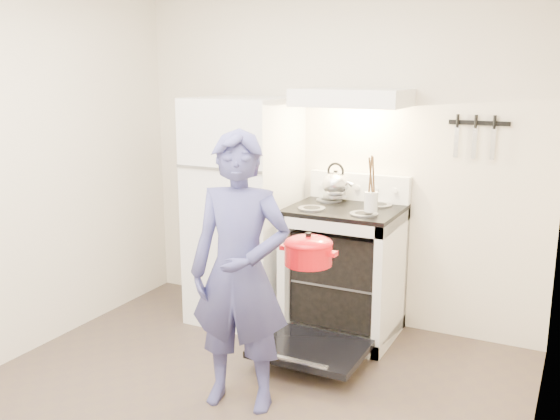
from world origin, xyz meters
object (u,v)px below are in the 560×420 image
object	(u,v)px
tea_kettle	(335,182)
dutch_oven	(308,254)
stove_body	(344,274)
refrigerator	(244,211)
person	(240,273)

from	to	relation	value
tea_kettle	dutch_oven	world-z (taller)	tea_kettle
stove_body	dutch_oven	bearing A→B (deg)	-84.23
refrigerator	person	world-z (taller)	refrigerator
tea_kettle	dutch_oven	xyz separation A→B (m)	(0.22, -0.98, -0.25)
tea_kettle	refrigerator	bearing A→B (deg)	-165.52
stove_body	tea_kettle	bearing A→B (deg)	132.97
stove_body	refrigerator	bearing A→B (deg)	-178.23
tea_kettle	person	distance (m)	1.36
refrigerator	person	size ratio (longest dim) A/B	1.07
tea_kettle	stove_body	bearing A→B (deg)	-47.03
tea_kettle	person	bearing A→B (deg)	-91.80
refrigerator	person	xyz separation A→B (m)	(0.63, -1.15, -0.06)
person	dutch_oven	bearing A→B (deg)	41.07
person	dutch_oven	xyz separation A→B (m)	(0.26, 0.34, 0.05)
dutch_oven	refrigerator	bearing A→B (deg)	137.80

